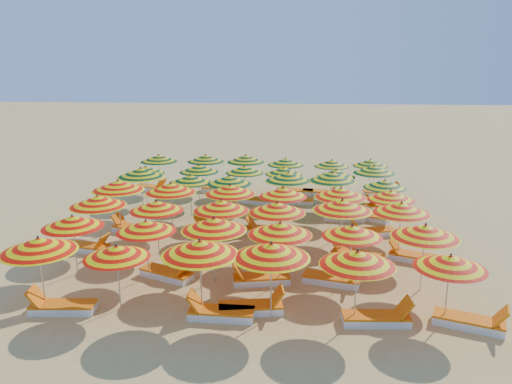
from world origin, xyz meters
TOP-DOWN VIEW (x-y plane):
  - ground at (0.00, 0.00)m, footprint 120.00×120.00m
  - umbrella_0 at (-5.17, -6.30)m, footprint 2.62×2.62m
  - umbrella_1 at (-3.16, -6.09)m, footprint 2.24×2.24m
  - umbrella_2 at (-0.90, -6.25)m, footprint 2.46×2.46m
  - umbrella_3 at (0.93, -6.25)m, footprint 2.34×2.34m
  - umbrella_4 at (3.08, -6.38)m, footprint 2.51×2.51m
  - umbrella_5 at (5.39, -6.17)m, footprint 2.33×2.33m
  - umbrella_6 at (-5.27, -4.04)m, footprint 2.46×2.46m
  - umbrella_7 at (-2.96, -4.12)m, footprint 2.32×2.32m
  - umbrella_8 at (-0.87, -4.19)m, footprint 2.52×2.52m
  - umbrella_9 at (1.09, -4.27)m, footprint 2.33×2.33m
  - umbrella_10 at (3.20, -4.01)m, footprint 2.12×2.12m
  - umbrella_11 at (5.23, -4.28)m, footprint 2.56×2.56m
  - umbrella_12 at (-5.30, -1.99)m, footprint 2.01×2.01m
  - umbrella_13 at (-3.21, -2.03)m, footprint 2.05×2.05m
  - umbrella_14 at (-0.98, -2.07)m, footprint 2.50×2.50m
  - umbrella_15 at (0.92, -2.18)m, footprint 2.28×2.28m
  - umbrella_16 at (3.09, -1.95)m, footprint 2.62×2.62m
  - umbrella_17 at (5.02, -1.94)m, footprint 2.23×2.23m
  - umbrella_18 at (-5.28, -0.01)m, footprint 2.24×2.24m
  - umbrella_19 at (-3.24, 0.03)m, footprint 2.50×2.50m
  - umbrella_20 at (-0.94, 0.02)m, footprint 2.14×2.14m
  - umbrella_21 at (1.06, 0.21)m, footprint 1.97×1.97m
  - umbrella_22 at (3.19, -0.10)m, footprint 2.38×2.38m
  - umbrella_23 at (5.06, 0.20)m, footprint 1.85×1.85m
  - umbrella_24 at (-5.09, 2.25)m, footprint 2.60×2.60m
  - umbrella_25 at (-2.95, 2.27)m, footprint 1.87×1.87m
  - umbrella_26 at (-1.23, 1.89)m, footprint 2.13×2.13m
  - umbrella_27 at (1.21, 2.20)m, footprint 2.40×2.40m
  - umbrella_28 at (3.04, 2.26)m, footprint 2.59×2.59m
  - umbrella_29 at (5.17, 2.11)m, footprint 2.18×2.18m
  - umbrella_30 at (-5.41, 3.99)m, footprint 2.24×2.24m
  - umbrella_31 at (-2.94, 4.17)m, footprint 2.37×2.37m
  - umbrella_32 at (-0.84, 4.31)m, footprint 1.89×1.89m
  - umbrella_33 at (0.97, 4.34)m, footprint 1.86×1.86m
  - umbrella_34 at (3.32, 3.99)m, footprint 1.96×1.96m
  - umbrella_35 at (5.04, 4.21)m, footprint 2.52×2.52m
  - umbrella_36 at (-5.41, 6.29)m, footprint 1.94×1.94m
  - umbrella_37 at (-3.03, 6.43)m, footprint 2.11×2.11m
  - umbrella_38 at (-0.97, 6.22)m, footprint 2.32×2.32m
  - umbrella_39 at (1.01, 6.13)m, footprint 2.20×2.20m
  - umbrella_40 at (3.28, 6.23)m, footprint 1.91×1.91m
  - umbrella_41 at (5.19, 6.44)m, footprint 2.29×2.29m
  - lounger_0 at (-4.67, -6.42)m, footprint 1.77×0.72m
  - lounger_1 at (-0.39, -6.40)m, footprint 1.75×0.63m
  - lounger_2 at (0.43, -6.05)m, footprint 1.81×0.87m
  - lounger_3 at (3.68, -6.36)m, footprint 1.77×0.70m
  - lounger_4 at (5.99, -6.35)m, footprint 1.83×1.14m
  - lounger_5 at (-2.36, -4.09)m, footprint 1.82×1.23m
  - lounger_6 at (0.49, -4.24)m, footprint 1.81×0.91m
  - lounger_7 at (2.70, -4.08)m, footprint 1.82×0.99m
  - lounger_8 at (-5.80, -2.10)m, footprint 1.81×0.89m
  - lounger_9 at (3.59, -2.11)m, footprint 1.82×1.22m
  - lounger_10 at (5.53, -2.10)m, footprint 1.82×1.18m
  - lounger_11 at (-4.78, -0.04)m, footprint 1.83×1.06m
  - lounger_12 at (-1.54, 0.05)m, footprint 1.83×1.16m
  - lounger_13 at (0.46, 0.22)m, footprint 1.79×0.77m
  - lounger_14 at (4.47, 0.34)m, footprint 1.82×0.99m
  - lounger_15 at (3.64, 2.18)m, footprint 1.75×0.62m
  - lounger_16 at (4.67, 2.27)m, footprint 1.82×1.24m
  - lounger_17 at (-0.34, 4.46)m, footprint 1.82×1.01m
  - lounger_18 at (1.47, 4.54)m, footprint 1.79×0.77m
  - lounger_19 at (5.54, 3.95)m, footprint 1.83×1.05m
  - lounger_20 at (-5.91, 6.38)m, footprint 1.82×1.21m
  - lounger_21 at (-2.43, 6.64)m, footprint 1.83×1.06m
  - lounger_22 at (1.51, 6.27)m, footprint 1.79×0.77m
  - lounger_23 at (2.78, 6.12)m, footprint 1.81×0.88m
  - lounger_24 at (5.79, 6.34)m, footprint 1.77×0.70m
  - beachgoer_a at (-1.03, 2.29)m, footprint 0.62×0.60m
  - beachgoer_b at (-1.42, -0.59)m, footprint 0.81×0.74m

SIDE VIEW (x-z plane):
  - ground at x=0.00m, z-range 0.00..0.00m
  - lounger_0 at x=-4.67m, z-range -0.19..0.50m
  - lounger_1 at x=-0.39m, z-range -0.19..0.50m
  - lounger_2 at x=0.43m, z-range -0.19..0.50m
  - lounger_3 at x=3.68m, z-range -0.19..0.50m
  - lounger_4 at x=5.99m, z-range -0.19..0.50m
  - lounger_5 at x=-2.36m, z-range -0.19..0.50m
  - lounger_6 at x=0.49m, z-range -0.19..0.50m
  - lounger_7 at x=2.70m, z-range -0.19..0.50m
  - lounger_8 at x=-5.80m, z-range -0.19..0.50m
  - lounger_9 at x=3.59m, z-range -0.19..0.50m
  - lounger_10 at x=5.53m, z-range -0.19..0.50m
  - lounger_11 at x=-4.78m, z-range -0.19..0.50m
  - lounger_12 at x=-1.54m, z-range -0.19..0.50m
  - lounger_13 at x=0.46m, z-range -0.19..0.50m
  - lounger_14 at x=4.47m, z-range -0.19..0.50m
  - lounger_15 at x=3.64m, z-range -0.19..0.50m
  - lounger_16 at x=4.67m, z-range -0.19..0.50m
  - lounger_17 at x=-0.34m, z-range -0.19..0.50m
  - lounger_18 at x=1.47m, z-range -0.19..0.50m
  - lounger_19 at x=5.54m, z-range -0.19..0.50m
  - lounger_20 at x=-5.91m, z-range -0.19..0.50m
  - lounger_21 at x=-2.43m, z-range -0.19..0.50m
  - lounger_22 at x=1.51m, z-range -0.19..0.50m
  - lounger_23 at x=2.78m, z-range -0.19..0.50m
  - lounger_24 at x=5.79m, z-range -0.19..0.50m
  - beachgoer_b at x=-1.42m, z-range 0.00..1.37m
  - beachgoer_a at x=-1.03m, z-range 0.00..1.44m
  - umbrella_33 at x=0.97m, z-range 0.70..2.53m
  - umbrella_34 at x=3.32m, z-range 0.70..2.53m
  - umbrella_30 at x=-5.41m, z-range 0.70..2.54m
  - umbrella_40 at x=3.28m, z-range 0.70..2.55m
  - umbrella_29 at x=5.17m, z-range 0.70..2.56m
  - umbrella_41 at x=5.19m, z-range 0.71..2.56m
  - umbrella_1 at x=-3.16m, z-range 0.71..2.57m
  - umbrella_25 at x=-2.95m, z-range 0.71..2.58m
  - umbrella_32 at x=-0.84m, z-range 0.71..2.59m
  - umbrella_23 at x=5.06m, z-range 0.72..2.61m
  - umbrella_10 at x=3.20m, z-range 0.72..2.63m
  - umbrella_5 at x=5.39m, z-range 0.72..2.63m
  - umbrella_39 at x=1.01m, z-range 0.73..2.64m
  - umbrella_7 at x=-2.96m, z-range 0.73..2.65m
  - umbrella_31 at x=-2.94m, z-range 0.73..2.66m
  - umbrella_21 at x=1.06m, z-range 0.73..2.66m
  - umbrella_13 at x=-3.21m, z-range 0.74..2.68m
  - umbrella_36 at x=-5.41m, z-range 0.74..2.70m
  - umbrella_26 at x=-1.23m, z-range 0.75..2.71m
  - umbrella_37 at x=-3.03m, z-range 0.75..2.72m
  - umbrella_6 at x=-5.27m, z-range 0.76..2.74m
  - umbrella_9 at x=1.09m, z-range 0.77..2.79m
  - umbrella_35 at x=5.04m, z-range 0.77..2.79m
  - umbrella_14 at x=-0.98m, z-range 0.77..2.79m
  - umbrella_4 at x=3.08m, z-range 0.77..2.80m
  - umbrella_38 at x=-0.97m, z-range 0.77..2.80m
  - umbrella_15 at x=0.92m, z-range 0.77..2.81m
  - umbrella_17 at x=5.02m, z-range 0.78..2.82m
  - umbrella_20 at x=-0.94m, z-range 0.78..2.83m
  - umbrella_22 at x=3.19m, z-range 0.78..2.83m
  - umbrella_19 at x=-3.24m, z-range 0.79..2.85m
  - umbrella_11 at x=5.23m, z-range 0.79..2.85m
  - umbrella_12 at x=-5.30m, z-range 0.79..2.86m
  - umbrella_8 at x=-0.87m, z-range 0.79..2.88m
  - umbrella_27 at x=1.21m, z-range 0.79..2.88m
  - umbrella_0 at x=-5.17m, z-range 0.80..2.91m
  - umbrella_16 at x=3.09m, z-range 0.80..2.91m
  - umbrella_28 at x=3.04m, z-range 0.80..2.91m
  - umbrella_3 at x=0.93m, z-range 0.81..2.93m
  - umbrella_18 at x=-5.28m, z-range 0.81..2.95m
  - umbrella_2 at x=-0.90m, z-range 0.81..2.96m
  - umbrella_24 at x=-5.09m, z-range 0.82..2.96m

